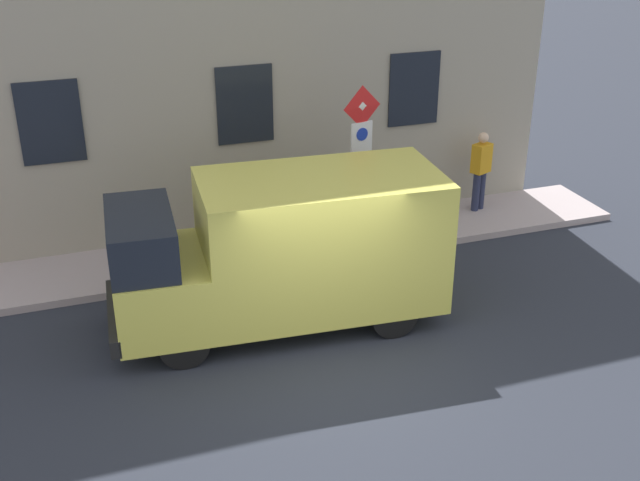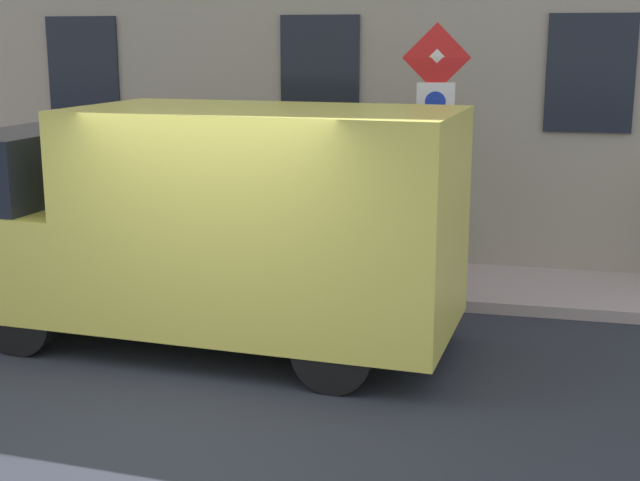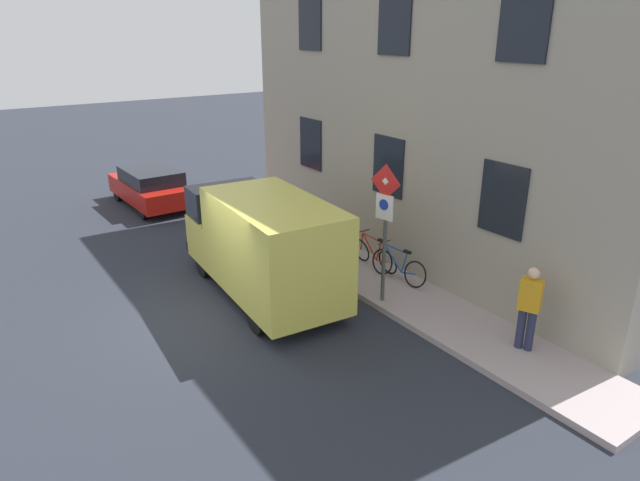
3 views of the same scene
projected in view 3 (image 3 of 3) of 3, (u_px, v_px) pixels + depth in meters
ground_plane at (216, 315)px, 12.55m from camera, size 80.00×80.00×0.00m
sidewalk_slab at (358, 271)px, 14.66m from camera, size 1.83×14.91×0.14m
building_facade at (402, 103)px, 13.82m from camera, size 0.75×12.91×8.55m
sign_post_stacked at (385, 215)px, 12.17m from camera, size 0.19×0.55×3.09m
delivery_van at (263, 243)px, 13.05m from camera, size 2.38×5.46×2.50m
parked_hatchback at (151, 186)px, 19.92m from camera, size 1.87×4.05×1.38m
bicycle_blue at (398, 266)px, 13.82m from camera, size 0.50×1.72×0.89m
bicycle_red at (374, 254)px, 14.55m from camera, size 0.46×1.71×0.89m
pedestrian at (529, 306)px, 10.67m from camera, size 0.40×0.47×1.72m
litter_bin at (319, 245)px, 14.93m from camera, size 0.44×0.44×0.90m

